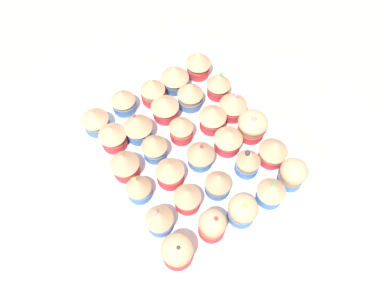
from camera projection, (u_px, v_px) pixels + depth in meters
The scene contains 33 objects.
ground_plane at pixel (192, 156), 85.97cm from camera, with size 180.00×180.00×3.00cm, color #B2A899.
baking_tray at pixel (192, 152), 84.14cm from camera, with size 47.45×40.34×1.20cm.
cupcake_0 at pixel (95, 120), 83.73cm from camera, with size 6.24×6.24×6.56cm.
cupcake_1 at pixel (113, 136), 81.48cm from camera, with size 6.26×6.26×6.79cm.
cupcake_2 at pixel (124, 163), 77.45cm from camera, with size 6.28×6.28×7.77cm.
cupcake_3 at pixel (138, 187), 75.51cm from camera, with size 5.35×5.35×7.15cm.
cupcake_4 at pixel (159, 219), 71.89cm from camera, with size 5.69×5.69×7.56cm.
cupcake_5 at pixel (177, 251), 68.94cm from camera, with size 6.18×6.18×7.47cm.
cupcake_6 at pixel (123, 101), 86.62cm from camera, with size 5.81×5.81×6.47cm.
cupcake_7 at pixel (138, 126), 82.08cm from camera, with size 6.61×6.61×8.00cm.
cupcake_8 at pixel (154, 146), 79.70cm from camera, with size 5.73×5.73×7.53cm.
cupcake_9 at pixel (170, 171), 77.03cm from camera, with size 6.14×6.14×7.18cm.
cupcake_10 at pixel (187, 197), 74.17cm from camera, with size 5.68×5.68×7.09cm.
cupcake_11 at pixel (212, 225), 71.34cm from camera, with size 5.47×5.47×7.64cm.
cupcake_12 at pixel (153, 90), 87.42cm from camera, with size 5.97×5.97×7.39cm.
cupcake_13 at pixel (164, 107), 85.17cm from camera, with size 6.55×6.55×6.79cm.
cupcake_14 at pixel (181, 128), 82.16cm from camera, with size 5.46×5.46×7.28cm.
cupcake_15 at pixel (202, 153), 78.91cm from camera, with size 6.19×6.19×7.69cm.
cupcake_16 at pixel (218, 183), 75.78cm from camera, with size 5.53×5.53×7.17cm.
cupcake_17 at pixel (243, 210), 73.16cm from camera, with size 6.08×6.08×6.92cm.
cupcake_18 at pixel (175, 77), 89.28cm from camera, with size 6.84×6.84×7.25cm.
cupcake_19 at pixel (190, 94), 86.59cm from camera, with size 6.08×6.08×7.72cm.
cupcake_20 at pixel (213, 117), 83.50cm from camera, with size 6.38×6.38×7.28cm.
cupcake_21 at pixel (228, 139), 81.09cm from camera, with size 6.33×6.33×6.65cm.
cupcake_22 at pixel (248, 161), 77.88cm from camera, with size 5.24×5.24×8.20cm.
cupcake_23 at pixel (271, 192), 75.09cm from camera, with size 6.02×6.02×6.69cm.
cupcake_24 at pixel (198, 63), 91.15cm from camera, with size 6.35×6.35×7.71cm.
cupcake_25 at pixel (219, 84), 88.05cm from camera, with size 5.84×5.84×7.81cm.
cupcake_26 at pixel (233, 104), 85.50cm from camera, with size 6.57×6.57×7.39cm.
cupcake_27 at pixel (252, 126), 82.79cm from camera, with size 6.77×6.77×7.01cm.
cupcake_28 at pixel (273, 151), 79.23cm from camera, with size 6.32×6.32×7.33cm.
cupcake_29 at pixel (293, 174), 76.60cm from camera, with size 5.86×5.86×7.30cm.
napkin at pixel (334, 233), 75.20cm from camera, with size 11.03×10.34×0.60cm, color white.
Camera 1 is at (33.45, -21.78, 74.69)cm, focal length 34.57 mm.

